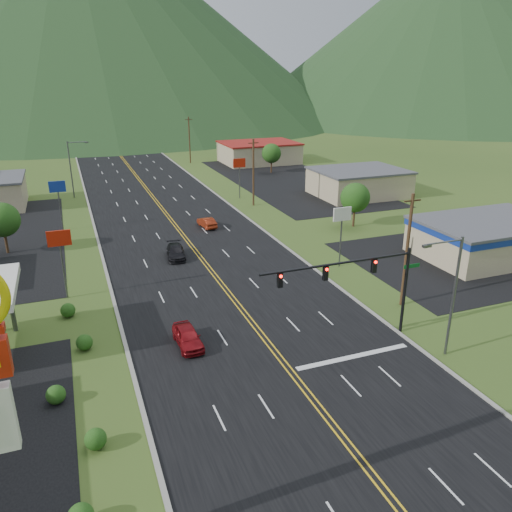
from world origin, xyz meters
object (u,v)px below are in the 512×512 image
object	(u,v)px
streetlight_east	(451,290)
car_red_far	(207,223)
car_dark_mid	(176,252)
car_red_near	(188,337)
streetlight_west	(72,166)
traffic_signal	(361,276)

from	to	relation	value
streetlight_east	car_red_far	xyz separation A→B (m)	(-7.45, 36.42, -4.53)
car_dark_mid	car_red_far	distance (m)	11.63
car_red_near	streetlight_west	bearing A→B (deg)	95.03
car_red_near	car_red_far	world-z (taller)	car_red_near
traffic_signal	car_red_far	distance (m)	32.88
car_dark_mid	car_red_far	size ratio (longest dim) A/B	1.15
car_dark_mid	car_red_far	xyz separation A→B (m)	(6.27, 9.80, -0.01)
streetlight_east	streetlight_west	world-z (taller)	same
streetlight_east	streetlight_west	size ratio (longest dim) A/B	1.00
streetlight_west	streetlight_east	bearing A→B (deg)	-69.14
streetlight_east	car_red_far	size ratio (longest dim) A/B	2.26
streetlight_east	car_dark_mid	size ratio (longest dim) A/B	1.97
traffic_signal	car_dark_mid	bearing A→B (deg)	111.74
traffic_signal	car_red_far	xyz separation A→B (m)	(-2.75, 32.43, -4.67)
streetlight_east	streetlight_west	bearing A→B (deg)	110.86
car_red_near	car_red_far	distance (m)	30.14
streetlight_east	car_dark_mid	xyz separation A→B (m)	(-13.72, 26.63, -4.52)
streetlight_east	car_red_far	world-z (taller)	streetlight_east
traffic_signal	car_dark_mid	xyz separation A→B (m)	(-9.02, 22.63, -4.67)
car_red_far	streetlight_west	bearing A→B (deg)	-63.12
streetlight_east	car_red_near	size ratio (longest dim) A/B	2.13
streetlight_west	car_dark_mid	xyz separation A→B (m)	(9.14, -33.37, -4.52)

